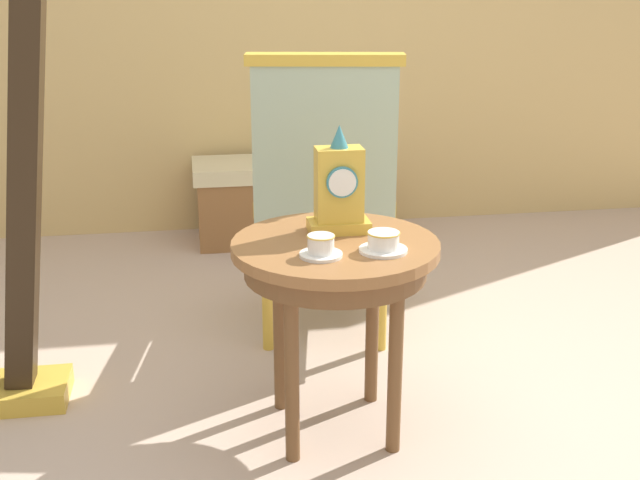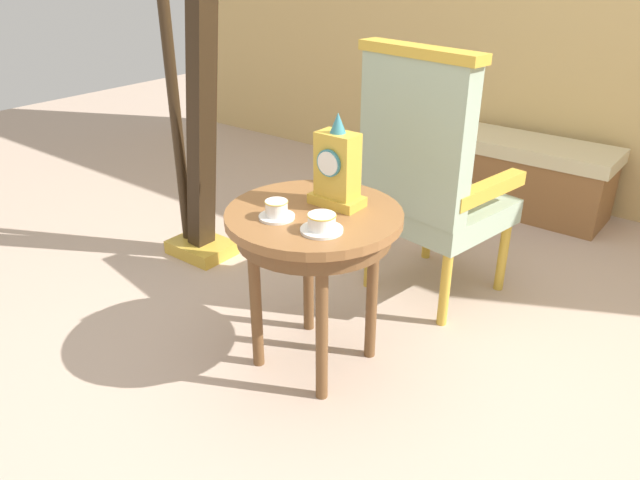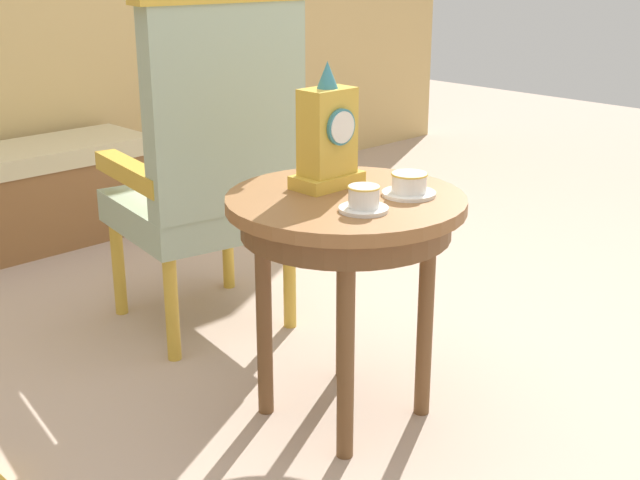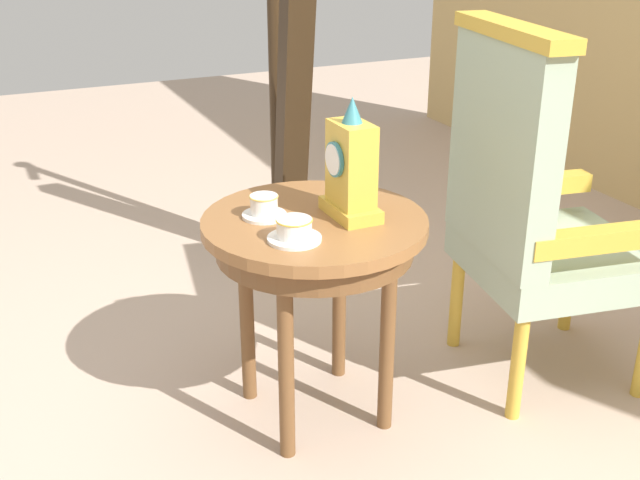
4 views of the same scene
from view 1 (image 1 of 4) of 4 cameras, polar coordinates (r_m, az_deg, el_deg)
The scene contains 8 objects.
ground_plane at distance 2.73m, azimuth 3.09°, elevation -12.76°, with size 10.00×10.00×0.00m, color #BCA38E.
side_table at distance 2.47m, azimuth 1.08°, elevation -1.93°, with size 0.63×0.63×0.64m.
teacup_left at distance 2.30m, azimuth 0.06°, elevation -0.48°, with size 0.12×0.12×0.06m.
teacup_right at distance 2.35m, azimuth 4.49°, elevation -0.18°, with size 0.14×0.14×0.06m.
mantel_clock at distance 2.49m, azimuth 1.35°, elevation 3.57°, with size 0.19×0.11×0.34m.
armchair at distance 3.11m, azimuth 0.34°, elevation 3.14°, with size 0.62×0.61×1.14m.
harp at distance 2.77m, azimuth -21.18°, elevation 2.71°, with size 0.40×0.24×1.79m.
window_bench at distance 4.42m, azimuth -2.42°, elevation 2.86°, with size 0.99×0.40×0.44m.
Camera 1 is at (-0.51, -2.28, 1.42)m, focal length 45.43 mm.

